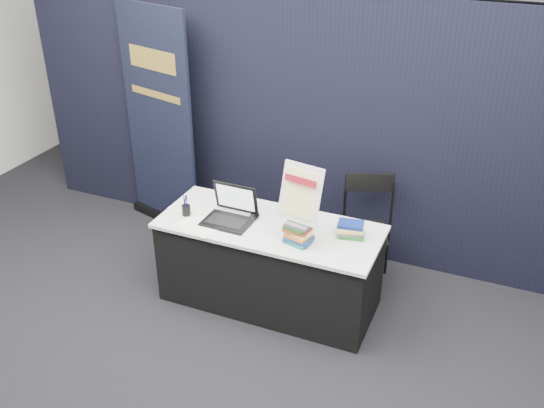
{
  "coord_description": "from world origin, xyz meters",
  "views": [
    {
      "loc": [
        1.66,
        -3.29,
        3.22
      ],
      "look_at": [
        0.02,
        0.55,
        0.95
      ],
      "focal_mm": 40.0,
      "sensor_mm": 36.0,
      "label": 1
    }
  ],
  "objects_px": {
    "stacking_chair": "(362,226)",
    "pullup_banner": "(160,134)",
    "display_table": "(269,264)",
    "book_stack_tall": "(298,232)",
    "laptop": "(230,213)",
    "book_stack_short": "(351,230)",
    "info_sign": "(301,194)"
  },
  "relations": [
    {
      "from": "pullup_banner",
      "to": "stacking_chair",
      "type": "distance_m",
      "value": 2.19
    },
    {
      "from": "laptop",
      "to": "stacking_chair",
      "type": "xyz_separation_m",
      "value": [
        0.93,
        0.67,
        -0.27
      ]
    },
    {
      "from": "book_stack_tall",
      "to": "book_stack_short",
      "type": "height_order",
      "value": "book_stack_tall"
    },
    {
      "from": "info_sign",
      "to": "stacking_chair",
      "type": "height_order",
      "value": "info_sign"
    },
    {
      "from": "book_stack_short",
      "to": "pullup_banner",
      "type": "distance_m",
      "value": 2.3
    },
    {
      "from": "book_stack_short",
      "to": "stacking_chair",
      "type": "relative_size",
      "value": 0.23
    },
    {
      "from": "book_stack_tall",
      "to": "info_sign",
      "type": "distance_m",
      "value": 0.31
    },
    {
      "from": "pullup_banner",
      "to": "stacking_chair",
      "type": "relative_size",
      "value": 2.28
    },
    {
      "from": "book_stack_short",
      "to": "stacking_chair",
      "type": "xyz_separation_m",
      "value": [
        -0.04,
        0.52,
        -0.26
      ]
    },
    {
      "from": "display_table",
      "to": "stacking_chair",
      "type": "relative_size",
      "value": 1.84
    },
    {
      "from": "book_stack_tall",
      "to": "book_stack_short",
      "type": "bearing_deg",
      "value": 35.13
    },
    {
      "from": "display_table",
      "to": "info_sign",
      "type": "bearing_deg",
      "value": -21.55
    },
    {
      "from": "display_table",
      "to": "laptop",
      "type": "bearing_deg",
      "value": -170.78
    },
    {
      "from": "book_stack_tall",
      "to": "book_stack_short",
      "type": "xyz_separation_m",
      "value": [
        0.35,
        0.24,
        -0.03
      ]
    },
    {
      "from": "laptop",
      "to": "info_sign",
      "type": "xyz_separation_m",
      "value": [
        0.63,
        -0.07,
        0.33
      ]
    },
    {
      "from": "book_stack_tall",
      "to": "pullup_banner",
      "type": "bearing_deg",
      "value": 151.76
    },
    {
      "from": "stacking_chair",
      "to": "pullup_banner",
      "type": "bearing_deg",
      "value": 152.2
    },
    {
      "from": "book_stack_short",
      "to": "book_stack_tall",
      "type": "bearing_deg",
      "value": -144.87
    },
    {
      "from": "info_sign",
      "to": "pullup_banner",
      "type": "xyz_separation_m",
      "value": [
        -1.83,
        0.95,
        -0.16
      ]
    },
    {
      "from": "laptop",
      "to": "info_sign",
      "type": "distance_m",
      "value": 0.71
    },
    {
      "from": "laptop",
      "to": "book_stack_short",
      "type": "bearing_deg",
      "value": 9.45
    },
    {
      "from": "laptop",
      "to": "pullup_banner",
      "type": "height_order",
      "value": "pullup_banner"
    },
    {
      "from": "book_stack_tall",
      "to": "stacking_chair",
      "type": "distance_m",
      "value": 0.87
    },
    {
      "from": "display_table",
      "to": "book_stack_tall",
      "type": "relative_size",
      "value": 8.41
    },
    {
      "from": "display_table",
      "to": "laptop",
      "type": "xyz_separation_m",
      "value": [
        -0.33,
        -0.05,
        0.44
      ]
    },
    {
      "from": "book_stack_short",
      "to": "stacking_chair",
      "type": "height_order",
      "value": "stacking_chair"
    },
    {
      "from": "laptop",
      "to": "book_stack_tall",
      "type": "relative_size",
      "value": 1.81
    },
    {
      "from": "display_table",
      "to": "book_stack_short",
      "type": "height_order",
      "value": "book_stack_short"
    },
    {
      "from": "display_table",
      "to": "book_stack_tall",
      "type": "bearing_deg",
      "value": -26.39
    },
    {
      "from": "display_table",
      "to": "book_stack_short",
      "type": "distance_m",
      "value": 0.78
    },
    {
      "from": "laptop",
      "to": "book_stack_short",
      "type": "height_order",
      "value": "laptop"
    },
    {
      "from": "laptop",
      "to": "info_sign",
      "type": "height_order",
      "value": "info_sign"
    }
  ]
}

